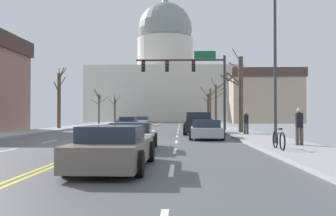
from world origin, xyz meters
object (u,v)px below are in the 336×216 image
at_px(pedestrian_00, 299,125).
at_px(bicycle_parked, 279,140).
at_px(sedan_near_03, 114,148).
at_px(signal_gantry, 193,73).
at_px(sedan_near_02, 132,137).
at_px(sedan_oncoming_02, 124,121).
at_px(street_lamp_right, 268,48).
at_px(sedan_oncoming_01, 142,121).
at_px(sedan_near_01, 206,130).
at_px(pickup_truck_near_00, 198,124).
at_px(pedestrian_01, 246,121).
at_px(sedan_oncoming_00, 128,123).

relative_size(pedestrian_00, bicycle_parked, 0.93).
bearing_deg(sedan_near_03, bicycle_parked, 38.38).
height_order(signal_gantry, bicycle_parked, signal_gantry).
relative_size(sedan_near_02, sedan_oncoming_02, 0.95).
bearing_deg(street_lamp_right, sedan_oncoming_01, 106.01).
xyz_separation_m(sedan_near_01, sedan_near_03, (-3.38, -12.65, 0.00)).
relative_size(pickup_truck_near_00, pedestrian_00, 3.31).
bearing_deg(pedestrian_01, sedan_near_02, -122.95).
relative_size(street_lamp_right, sedan_oncoming_00, 1.73).
distance_m(sedan_near_02, pedestrian_00, 7.37).
xyz_separation_m(pickup_truck_near_00, pedestrian_00, (3.87, -12.16, 0.30)).
bearing_deg(sedan_oncoming_02, pickup_truck_near_00, -71.33).
bearing_deg(sedan_near_01, pedestrian_01, 47.02).
bearing_deg(bicycle_parked, signal_gantry, 98.72).
bearing_deg(sedan_oncoming_01, pedestrian_01, -68.04).
bearing_deg(sedan_oncoming_00, street_lamp_right, -64.67).
distance_m(sedan_near_03, pedestrian_01, 17.14).
distance_m(street_lamp_right, sedan_near_02, 7.66).
relative_size(street_lamp_right, sedan_near_01, 1.70).
distance_m(pickup_truck_near_00, pedestrian_01, 4.17).
relative_size(sedan_near_01, pedestrian_01, 2.79).
bearing_deg(signal_gantry, sedan_near_02, -100.55).
xyz_separation_m(sedan_near_02, sedan_near_03, (0.24, -5.63, 0.01)).
height_order(sedan_near_03, pedestrian_01, pedestrian_01).
xyz_separation_m(street_lamp_right, sedan_near_02, (-6.22, -1.81, -4.09)).
bearing_deg(street_lamp_right, signal_gantry, 101.50).
distance_m(sedan_near_01, sedan_oncoming_02, 38.45).
bearing_deg(sedan_near_02, pickup_truck_near_00, 75.07).
bearing_deg(sedan_oncoming_01, sedan_near_03, -85.05).
xyz_separation_m(signal_gantry, sedan_near_03, (-2.90, -22.53, -4.63)).
distance_m(signal_gantry, sedan_near_02, 17.80).
xyz_separation_m(street_lamp_right, bicycle_parked, (-0.30, -2.95, -4.14)).
xyz_separation_m(pickup_truck_near_00, sedan_near_03, (-3.20, -18.56, -0.19)).
bearing_deg(pickup_truck_near_00, sedan_oncoming_01, 107.02).
height_order(sedan_near_01, pedestrian_01, pedestrian_01).
relative_size(signal_gantry, pedestrian_01, 4.99).
distance_m(street_lamp_right, sedan_oncoming_01, 34.60).
bearing_deg(sedan_near_01, street_lamp_right, -63.53).
bearing_deg(sedan_near_01, pickup_truck_near_00, 91.74).
relative_size(sedan_near_01, sedan_near_03, 0.94).
height_order(street_lamp_right, sedan_near_02, street_lamp_right).
distance_m(street_lamp_right, pedestrian_01, 9.20).
bearing_deg(sedan_near_01, sedan_near_02, -117.33).
bearing_deg(signal_gantry, bicycle_parked, -81.28).
bearing_deg(sedan_near_03, sedan_oncoming_01, 94.95).
relative_size(sedan_oncoming_02, pedestrian_00, 2.81).
xyz_separation_m(sedan_near_03, pedestrian_01, (6.40, 15.89, 0.46)).
bearing_deg(sedan_near_02, pedestrian_01, 57.05).
relative_size(signal_gantry, sedan_oncoming_02, 1.71).
bearing_deg(bicycle_parked, sedan_near_01, 105.67).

